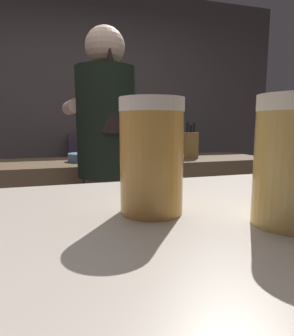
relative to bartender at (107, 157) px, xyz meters
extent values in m
cube|color=#534C4A|center=(-0.10, 1.87, 0.36)|extent=(5.20, 0.10, 2.70)
cube|color=brown|center=(0.25, 0.46, -0.53)|extent=(2.10, 0.60, 0.92)
cube|color=#3C3141|center=(0.23, 1.59, -0.45)|extent=(0.82, 0.36, 1.08)
cube|color=#37242F|center=(0.00, 0.01, -0.55)|extent=(0.28, 0.20, 0.88)
cylinder|color=black|center=(0.00, 0.01, 0.20)|extent=(0.34, 0.34, 0.61)
sphere|color=#CAA88D|center=(0.00, 0.01, 0.61)|extent=(0.22, 0.22, 0.22)
cone|color=black|center=(0.01, -0.09, 0.38)|extent=(0.18, 0.18, 0.47)
cylinder|color=#CAA88D|center=(-0.18, 0.15, 0.29)|extent=(0.11, 0.33, 0.08)
cylinder|color=#CAA88D|center=(0.15, 0.18, 0.29)|extent=(0.11, 0.33, 0.08)
cube|color=olive|center=(0.71, 0.39, 0.03)|extent=(0.10, 0.08, 0.20)
cylinder|color=black|center=(0.68, 0.39, 0.17)|extent=(0.02, 0.02, 0.08)
cylinder|color=black|center=(0.71, 0.39, 0.15)|extent=(0.02, 0.02, 0.06)
cylinder|color=black|center=(0.74, 0.39, 0.16)|extent=(0.02, 0.02, 0.07)
cylinder|color=slate|center=(-0.11, 0.44, -0.04)|extent=(0.21, 0.21, 0.06)
cube|color=silver|center=(0.28, 0.41, -0.07)|extent=(0.24, 0.11, 0.01)
cylinder|color=tan|center=(-0.02, -1.41, 0.14)|extent=(0.08, 0.08, 0.13)
cylinder|color=gold|center=(-0.15, -1.33, 0.14)|extent=(0.08, 0.08, 0.13)
cylinder|color=white|center=(-0.15, -1.33, 0.21)|extent=(0.08, 0.08, 0.02)
cylinder|color=#498B2A|center=(0.47, 1.61, 0.15)|extent=(0.06, 0.06, 0.13)
cylinder|color=#498B2A|center=(0.47, 1.61, 0.24)|extent=(0.03, 0.03, 0.05)
cylinder|color=black|center=(0.47, 1.61, 0.27)|extent=(0.03, 0.03, 0.01)
cylinder|color=#D1D379|center=(0.30, 1.65, 0.15)|extent=(0.06, 0.06, 0.13)
cylinder|color=#D1D379|center=(0.30, 1.65, 0.24)|extent=(0.03, 0.03, 0.05)
cylinder|color=#333333|center=(0.30, 1.65, 0.27)|extent=(0.03, 0.03, 0.01)
cylinder|color=#4C832C|center=(0.21, 1.65, 0.15)|extent=(0.07, 0.07, 0.14)
cylinder|color=#4C832C|center=(0.21, 1.65, 0.25)|extent=(0.03, 0.03, 0.05)
cylinder|color=black|center=(0.21, 1.65, 0.28)|extent=(0.04, 0.04, 0.01)
camera|label=1|loc=(-0.26, -1.67, 0.19)|focal=31.07mm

